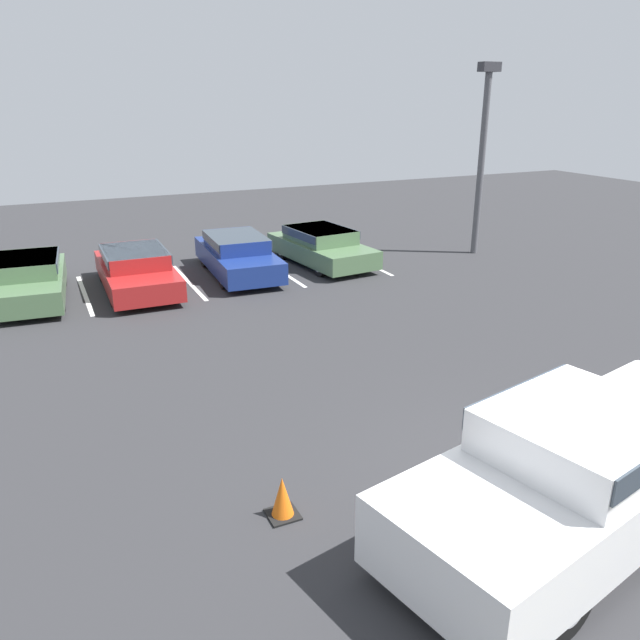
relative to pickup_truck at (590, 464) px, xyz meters
name	(u,v)px	position (x,y,z in m)	size (l,w,h in m)	color
ground_plane	(534,497)	(-0.19, 0.65, -0.86)	(60.00, 60.00, 0.00)	#2D2D30
stall_stripe_b	(85,295)	(-4.94, 13.19, -0.85)	(0.12, 4.02, 0.01)	white
stall_stripe_c	(189,282)	(-1.98, 13.19, -0.85)	(0.12, 4.02, 0.01)	white
stall_stripe_d	(280,271)	(0.97, 13.19, -0.85)	(0.12, 4.02, 0.01)	white
stall_stripe_e	(362,261)	(3.92, 13.19, -0.85)	(0.12, 4.02, 0.01)	white
pickup_truck	(590,464)	(0.00, 0.00, 0.00)	(6.41, 3.32, 1.71)	white
parked_sedan_a	(29,278)	(-6.27, 13.27, -0.22)	(2.08, 4.38, 1.19)	#4C6B47
parked_sedan_b	(136,268)	(-3.49, 13.06, -0.23)	(1.92, 4.51, 1.17)	maroon
parked_sedan_c	(237,254)	(-0.37, 13.39, -0.20)	(2.00, 4.60, 1.23)	navy
parked_sedan_d	(321,245)	(2.53, 13.46, -0.22)	(2.26, 4.48, 1.18)	#4C6B47
light_post	(483,148)	(8.09, 12.53, 2.76)	(0.70, 0.36, 6.28)	#515156
traffic_cone	(282,498)	(-3.53, 1.77, -0.59)	(0.41, 0.41, 0.58)	black
wheel_stop_curb	(228,256)	(-0.02, 15.56, -0.79)	(1.62, 0.20, 0.14)	#B7B2A8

